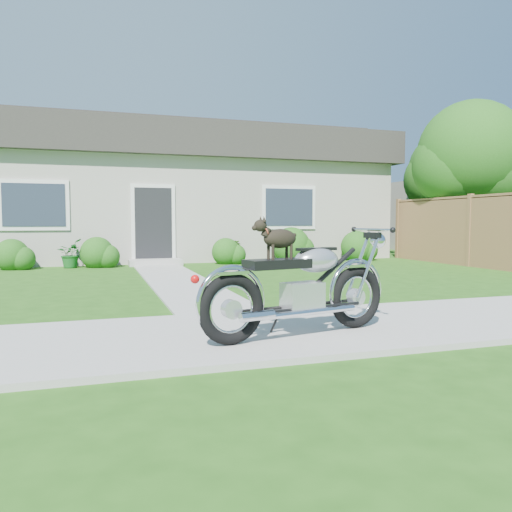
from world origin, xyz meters
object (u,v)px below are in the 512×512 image
at_px(potted_plant_left, 69,253).
at_px(motorcycle_with_dog, 302,285).
at_px(house, 188,193).
at_px(tree_near, 476,159).
at_px(fence, 470,231).
at_px(potted_plant_right, 235,252).
at_px(tree_far, 454,174).

height_order(potted_plant_left, motorcycle_with_dog, motorcycle_with_dog).
height_order(house, tree_near, tree_near).
distance_m(house, fence, 8.96).
distance_m(house, tree_near, 9.10).
xyz_separation_m(house, potted_plant_right, (0.70, -3.44, -1.83)).
relative_size(tree_far, motorcycle_with_dog, 2.03).
bearing_deg(tree_near, potted_plant_left, 172.36).
distance_m(tree_far, potted_plant_left, 13.25).
xyz_separation_m(house, tree_near, (7.59, -4.95, 0.85)).
relative_size(fence, motorcycle_with_dog, 3.01).
bearing_deg(tree_near, house, 146.86).
bearing_deg(potted_plant_right, house, 101.47).
height_order(house, potted_plant_right, house).
xyz_separation_m(tree_near, tree_far, (1.68, 2.99, -0.15)).
bearing_deg(motorcycle_with_dog, tree_near, 28.65).
relative_size(house, tree_far, 2.82).
height_order(house, potted_plant_left, house).
relative_size(tree_near, motorcycle_with_dog, 2.13).
xyz_separation_m(potted_plant_left, motorcycle_with_dog, (2.60, -8.93, 0.18)).
bearing_deg(potted_plant_left, house, 43.26).
bearing_deg(potted_plant_right, motorcycle_with_dog, -101.14).
height_order(tree_near, tree_far, tree_near).
relative_size(tree_far, potted_plant_right, 6.78).
bearing_deg(tree_near, motorcycle_with_dog, -139.37).
relative_size(tree_near, potted_plant_left, 6.39).
height_order(tree_far, potted_plant_right, tree_far).
bearing_deg(tree_far, fence, -124.72).
distance_m(fence, potted_plant_right, 6.29).
bearing_deg(motorcycle_with_dog, potted_plant_left, 94.27).
height_order(tree_far, potted_plant_left, tree_far).
height_order(fence, potted_plant_right, fence).
xyz_separation_m(potted_plant_right, motorcycle_with_dog, (-1.76, -8.93, 0.22)).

